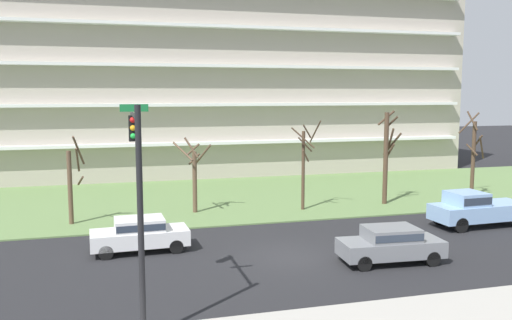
# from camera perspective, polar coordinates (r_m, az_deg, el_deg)

# --- Properties ---
(ground) EXTENTS (160.00, 160.00, 0.00)m
(ground) POSITION_cam_1_polar(r_m,az_deg,el_deg) (24.39, 3.50, -10.18)
(ground) COLOR #232326
(grass_lawn_strip) EXTENTS (80.00, 16.00, 0.08)m
(grass_lawn_strip) POSITION_cam_1_polar(r_m,az_deg,el_deg) (37.52, -3.38, -3.97)
(grass_lawn_strip) COLOR #66844C
(grass_lawn_strip) RESTS_ON ground
(apartment_building) EXTENTS (49.01, 14.04, 18.93)m
(apartment_building) POSITION_cam_1_polar(r_m,az_deg,el_deg) (51.19, -6.85, 9.54)
(apartment_building) COLOR #B2A899
(apartment_building) RESTS_ON ground
(tree_far_left) EXTENTS (0.95, 1.57, 5.00)m
(tree_far_left) POSITION_cam_1_polar(r_m,az_deg,el_deg) (31.07, -18.99, -2.34)
(tree_far_left) COLOR brown
(tree_far_left) RESTS_ON ground
(tree_left) EXTENTS (2.30, 2.28, 4.67)m
(tree_left) POSITION_cam_1_polar(r_m,az_deg,el_deg) (32.46, -6.59, -1.52)
(tree_left) COLOR brown
(tree_left) RESTS_ON ground
(tree_center) EXTENTS (1.80, 1.79, 5.63)m
(tree_center) POSITION_cam_1_polar(r_m,az_deg,el_deg) (33.04, 5.14, -0.42)
(tree_center) COLOR #4C3828
(tree_center) RESTS_ON ground
(tree_right) EXTENTS (1.28, 1.36, 6.15)m
(tree_right) POSITION_cam_1_polar(r_m,az_deg,el_deg) (35.74, 13.70, 0.58)
(tree_right) COLOR #4C3828
(tree_right) RESTS_ON ground
(tree_far_right) EXTENTS (1.53, 1.65, 6.05)m
(tree_far_right) POSITION_cam_1_polar(r_m,az_deg,el_deg) (39.48, 22.10, 0.50)
(tree_far_right) COLOR #4C3828
(tree_far_right) RESTS_ON ground
(sedan_gray_near_left) EXTENTS (4.50, 2.06, 1.57)m
(sedan_gray_near_left) POSITION_cam_1_polar(r_m,az_deg,el_deg) (23.94, 14.12, -8.55)
(sedan_gray_near_left) COLOR slate
(sedan_gray_near_left) RESTS_ON ground
(sedan_white_center_left) EXTENTS (4.47, 1.97, 1.57)m
(sedan_white_center_left) POSITION_cam_1_polar(r_m,az_deg,el_deg) (25.38, -12.25, -7.60)
(sedan_white_center_left) COLOR white
(sedan_white_center_left) RESTS_ON ground
(pickup_blue_center_right) EXTENTS (5.47, 2.21, 1.95)m
(pickup_blue_center_right) POSITION_cam_1_polar(r_m,az_deg,el_deg) (31.72, 22.34, -4.75)
(pickup_blue_center_right) COLOR #8CB2E0
(pickup_blue_center_right) RESTS_ON ground
(traffic_signal_mast) EXTENTS (0.90, 4.11, 6.93)m
(traffic_signal_mast) POSITION_cam_1_polar(r_m,az_deg,el_deg) (16.92, -12.49, -1.95)
(traffic_signal_mast) COLOR black
(traffic_signal_mast) RESTS_ON ground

